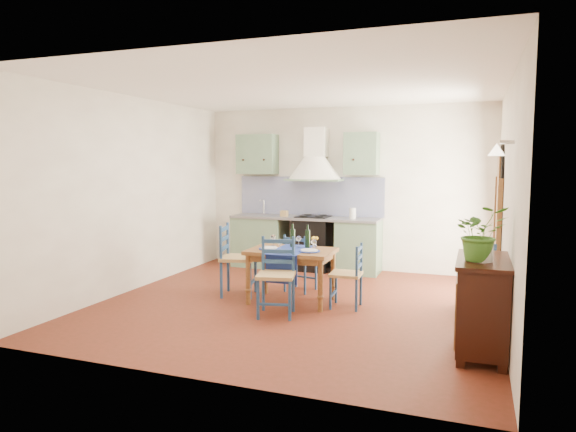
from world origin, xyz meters
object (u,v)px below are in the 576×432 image
Objects in this scene: chair_near at (276,275)px; potted_plant at (480,233)px; dining_table at (292,256)px; sideboard at (482,302)px.

potted_plant is (2.29, -0.62, 0.71)m from chair_near.
potted_plant is at bearing -15.10° from chair_near.
sideboard is (2.36, -1.09, -0.12)m from dining_table.
dining_table is 2.13× the size of potted_plant.
sideboard is at bearing -11.70° from chair_near.
potted_plant is (-0.04, -0.14, 0.69)m from sideboard.
potted_plant reaches higher than sideboard.
sideboard is (2.33, -0.48, 0.02)m from chair_near.
potted_plant is at bearing -107.10° from sideboard.
chair_near is 2.48m from potted_plant.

